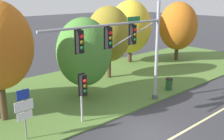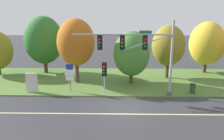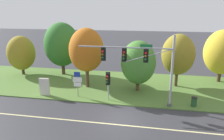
% 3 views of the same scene
% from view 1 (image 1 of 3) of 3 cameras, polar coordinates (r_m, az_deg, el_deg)
% --- Properties ---
extents(ground_plane, '(160.00, 160.00, 0.00)m').
position_cam_1_polar(ground_plane, '(15.86, 7.19, -12.76)').
color(ground_plane, '#333338').
extents(grass_verge, '(48.00, 11.50, 0.10)m').
position_cam_1_polar(grass_verge, '(21.58, -9.78, -4.91)').
color(grass_verge, '#517533').
rests_on(grass_verge, ground).
extents(traffic_signal_mast, '(9.12, 0.49, 6.86)m').
position_cam_1_polar(traffic_signal_mast, '(17.32, 3.28, 5.44)').
color(traffic_signal_mast, '#9EA0A5').
rests_on(traffic_signal_mast, grass_verge).
extents(pedestrian_signal_near_kerb, '(0.46, 0.55, 2.98)m').
position_cam_1_polar(pedestrian_signal_near_kerb, '(16.04, -5.93, -3.64)').
color(pedestrian_signal_near_kerb, '#9EA0A5').
rests_on(pedestrian_signal_near_kerb, grass_verge).
extents(route_sign_post, '(1.01, 0.08, 2.77)m').
position_cam_1_polar(route_sign_post, '(14.96, -17.43, -7.45)').
color(route_sign_post, slate).
rests_on(route_sign_post, grass_verge).
extents(tree_mid_verge, '(3.93, 3.93, 5.75)m').
position_cam_1_polar(tree_mid_verge, '(20.07, -5.73, 3.61)').
color(tree_mid_verge, '#4C3823').
rests_on(tree_mid_verge, grass_verge).
extents(tree_tall_centre, '(3.87, 3.87, 6.32)m').
position_cam_1_polar(tree_tall_centre, '(24.55, -0.66, 7.27)').
color(tree_tall_centre, '#4C3823').
rests_on(tree_tall_centre, grass_verge).
extents(tree_right_far, '(4.50, 4.50, 6.66)m').
position_cam_1_polar(tree_right_far, '(30.45, 3.72, 8.71)').
color(tree_right_far, '#423021').
rests_on(tree_right_far, grass_verge).
extents(tree_furthest_back, '(4.23, 4.23, 6.47)m').
position_cam_1_polar(tree_furthest_back, '(32.35, 13.27, 8.67)').
color(tree_furthest_back, '#423021').
rests_on(tree_furthest_back, grass_verge).
extents(trash_bin, '(0.56, 0.56, 0.93)m').
position_cam_1_polar(trash_bin, '(22.44, 11.50, -2.79)').
color(trash_bin, '#234C28').
rests_on(trash_bin, grass_verge).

